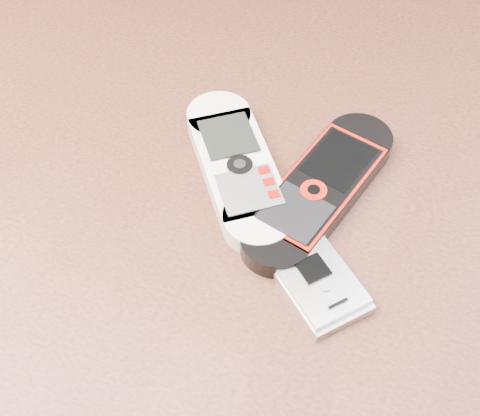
% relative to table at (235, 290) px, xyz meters
% --- Properties ---
extents(table, '(1.20, 0.80, 0.75)m').
position_rel_table_xyz_m(table, '(0.00, 0.00, 0.00)').
color(table, black).
rests_on(table, ground).
extents(nokia_white, '(0.14, 0.16, 0.02)m').
position_rel_table_xyz_m(nokia_white, '(-0.01, 0.04, 0.11)').
color(nokia_white, white).
rests_on(nokia_white, table).
extents(nokia_black_red, '(0.09, 0.18, 0.02)m').
position_rel_table_xyz_m(nokia_black_red, '(0.05, 0.04, 0.11)').
color(nokia_black_red, black).
rests_on(nokia_black_red, table).
extents(motorola_razr, '(0.10, 0.09, 0.01)m').
position_rel_table_xyz_m(motorola_razr, '(0.07, -0.03, 0.11)').
color(motorola_razr, silver).
rests_on(motorola_razr, table).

